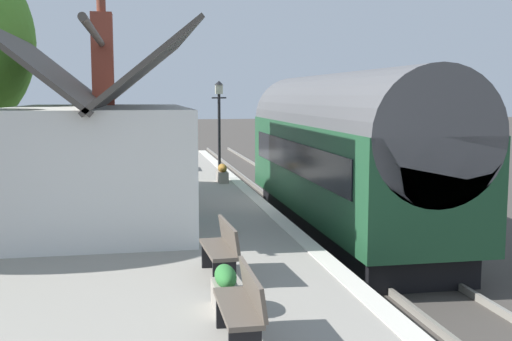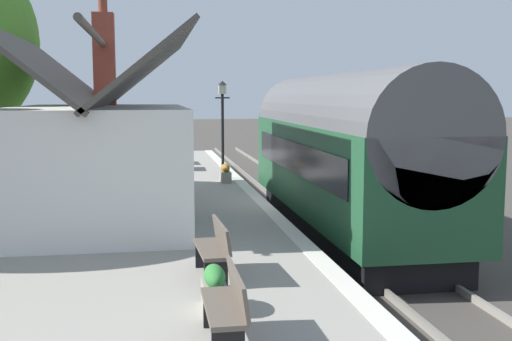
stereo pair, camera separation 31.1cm
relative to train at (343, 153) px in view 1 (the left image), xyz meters
name	(u,v)px [view 1 (the left image)]	position (x,y,z in m)	size (l,w,h in m)	color
ground_plane	(302,230)	(0.76, 0.90, -2.22)	(160.00, 160.00, 0.00)	#423D38
platform	(155,221)	(0.76, 4.94, -1.80)	(32.00, 6.08, 0.84)	gray
platform_edge_coping	(260,202)	(0.76, 2.08, -1.38)	(32.00, 0.36, 0.02)	beige
rail_near	(357,225)	(0.76, -0.72, -2.15)	(52.00, 0.08, 0.14)	gray
rail_far	(308,227)	(0.76, 0.72, -2.15)	(52.00, 0.08, 0.14)	gray
train	(343,153)	(0.00, 0.00, 0.00)	(11.08, 2.73, 4.32)	black
station_building	(101,156)	(-0.62, 6.20, 0.08)	(7.71, 4.22, 5.43)	white
bench_by_lamp	(222,247)	(-6.04, 4.03, -0.91)	(1.42, 0.50, 0.88)	brown
bench_near_building	(242,305)	(-8.82, 4.15, -0.91)	(1.40, 0.44, 0.88)	brown
bench_mid_platform	(170,157)	(8.72, 4.12, -0.91)	(1.41, 0.47, 0.88)	brown
bench_platform_end	(166,152)	(10.86, 4.19, -0.91)	(1.41, 0.48, 0.88)	brown
planter_corner_building	(226,289)	(-7.63, 4.19, -1.09)	(0.76, 0.32, 0.62)	gray
planter_by_door	(89,154)	(11.70, 7.43, -0.97)	(0.45, 0.45, 0.79)	black
planter_edge_near	(222,173)	(4.84, 2.58, -1.09)	(0.79, 0.32, 0.61)	gray
lamp_post_platform	(219,110)	(5.69, 2.57, 1.00)	(0.32, 0.50, 3.38)	black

